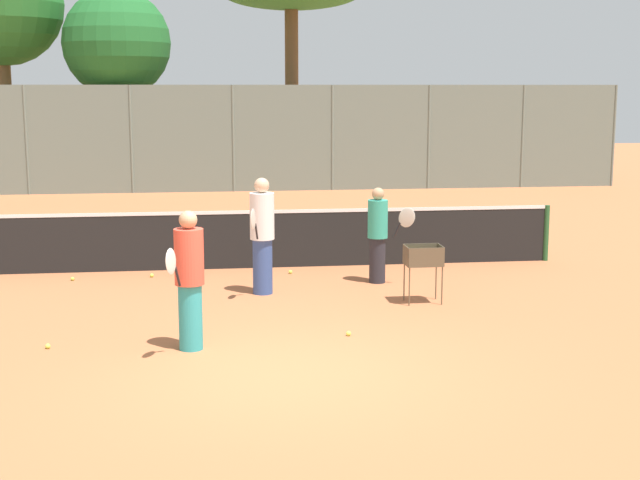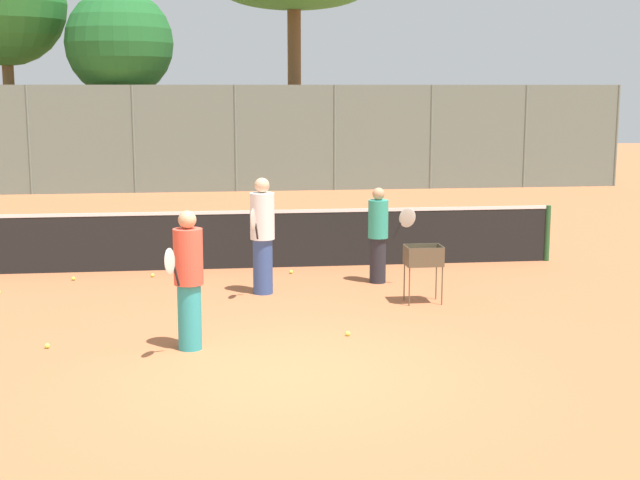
{
  "view_description": "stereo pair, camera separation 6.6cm",
  "coord_description": "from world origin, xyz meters",
  "px_view_note": "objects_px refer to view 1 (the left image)",
  "views": [
    {
      "loc": [
        -0.89,
        -9.9,
        3.3
      ],
      "look_at": [
        0.81,
        3.29,
        1.0
      ],
      "focal_mm": 50.0,
      "sensor_mm": 36.0,
      "label": 1
    },
    {
      "loc": [
        -0.83,
        -9.9,
        3.3
      ],
      "look_at": [
        0.81,
        3.29,
        1.0
      ],
      "focal_mm": 50.0,
      "sensor_mm": 36.0,
      "label": 2
    }
  ],
  "objects_px": {
    "tennis_net": "(256,238)",
    "ball_cart": "(423,260)",
    "player_red_cap": "(262,235)",
    "parked_car": "(265,162)",
    "player_yellow_shirt": "(189,279)",
    "player_white_outfit": "(378,234)"
  },
  "relations": [
    {
      "from": "player_yellow_shirt",
      "to": "tennis_net",
      "type": "bearing_deg",
      "value": -170.47
    },
    {
      "from": "tennis_net",
      "to": "player_red_cap",
      "type": "distance_m",
      "value": 2.11
    },
    {
      "from": "player_white_outfit",
      "to": "player_red_cap",
      "type": "height_order",
      "value": "player_red_cap"
    },
    {
      "from": "tennis_net",
      "to": "player_white_outfit",
      "type": "height_order",
      "value": "player_white_outfit"
    },
    {
      "from": "player_white_outfit",
      "to": "parked_car",
      "type": "relative_size",
      "value": 0.39
    },
    {
      "from": "tennis_net",
      "to": "player_red_cap",
      "type": "relative_size",
      "value": 5.97
    },
    {
      "from": "player_red_cap",
      "to": "parked_car",
      "type": "distance_m",
      "value": 17.34
    },
    {
      "from": "player_red_cap",
      "to": "tennis_net",
      "type": "bearing_deg",
      "value": -162.9
    },
    {
      "from": "player_white_outfit",
      "to": "player_red_cap",
      "type": "distance_m",
      "value": 2.08
    },
    {
      "from": "tennis_net",
      "to": "player_yellow_shirt",
      "type": "bearing_deg",
      "value": -102.53
    },
    {
      "from": "player_red_cap",
      "to": "parked_car",
      "type": "xyz_separation_m",
      "value": [
        1.2,
        17.3,
        -0.3
      ]
    },
    {
      "from": "player_red_cap",
      "to": "parked_car",
      "type": "height_order",
      "value": "player_red_cap"
    },
    {
      "from": "player_red_cap",
      "to": "player_yellow_shirt",
      "type": "distance_m",
      "value": 3.18
    },
    {
      "from": "ball_cart",
      "to": "parked_car",
      "type": "distance_m",
      "value": 18.26
    },
    {
      "from": "player_white_outfit",
      "to": "player_red_cap",
      "type": "bearing_deg",
      "value": -129.97
    },
    {
      "from": "player_red_cap",
      "to": "ball_cart",
      "type": "bearing_deg",
      "value": 86.58
    },
    {
      "from": "tennis_net",
      "to": "player_yellow_shirt",
      "type": "distance_m",
      "value": 5.18
    },
    {
      "from": "tennis_net",
      "to": "player_red_cap",
      "type": "height_order",
      "value": "player_red_cap"
    },
    {
      "from": "player_red_cap",
      "to": "ball_cart",
      "type": "height_order",
      "value": "player_red_cap"
    },
    {
      "from": "player_red_cap",
      "to": "parked_car",
      "type": "relative_size",
      "value": 0.45
    },
    {
      "from": "tennis_net",
      "to": "parked_car",
      "type": "bearing_deg",
      "value": 85.56
    },
    {
      "from": "tennis_net",
      "to": "ball_cart",
      "type": "height_order",
      "value": "tennis_net"
    }
  ]
}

